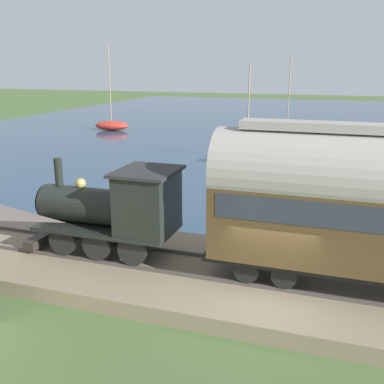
# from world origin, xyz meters

# --- Properties ---
(ground_plane) EXTENTS (200.00, 200.00, 0.00)m
(ground_plane) POSITION_xyz_m (0.00, 0.00, 0.00)
(ground_plane) COLOR #476033
(harbor_water) EXTENTS (80.00, 80.00, 0.01)m
(harbor_water) POSITION_xyz_m (44.16, 0.00, 0.00)
(harbor_water) COLOR #2D4760
(harbor_water) RESTS_ON ground
(rail_embankment) EXTENTS (5.75, 56.00, 0.62)m
(rail_embankment) POSITION_xyz_m (0.98, 0.00, 0.25)
(rail_embankment) COLOR #84755B
(rail_embankment) RESTS_ON ground
(steam_locomotive) EXTENTS (2.22, 5.35, 3.20)m
(steam_locomotive) POSITION_xyz_m (0.98, 5.44, 2.30)
(steam_locomotive) COLOR black
(steam_locomotive) RESTS_ON rail_embankment
(passenger_coach) EXTENTS (2.48, 8.89, 4.77)m
(passenger_coach) POSITION_xyz_m (0.98, -2.34, 3.23)
(passenger_coach) COLOR black
(passenger_coach) RESTS_ON rail_embankment
(sailboat_red) EXTENTS (2.32, 3.91, 9.12)m
(sailboat_red) POSITION_xyz_m (31.67, 22.25, 0.58)
(sailboat_red) COLOR #B72D23
(sailboat_red) RESTS_ON harbor_water
(sailboat_gray) EXTENTS (1.58, 6.46, 7.63)m
(sailboat_gray) POSITION_xyz_m (32.88, 3.57, 0.64)
(sailboat_gray) COLOR gray
(sailboat_gray) RESTS_ON harbor_water
(sailboat_blue) EXTENTS (4.31, 6.20, 6.95)m
(sailboat_blue) POSITION_xyz_m (20.56, 4.99, 0.44)
(sailboat_blue) COLOR #335199
(sailboat_blue) RESTS_ON harbor_water
(rowboat_far_out) EXTENTS (2.91, 2.31, 0.44)m
(rowboat_far_out) POSITION_xyz_m (10.52, 8.02, 0.23)
(rowboat_far_out) COLOR #B7B2A3
(rowboat_far_out) RESTS_ON harbor_water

